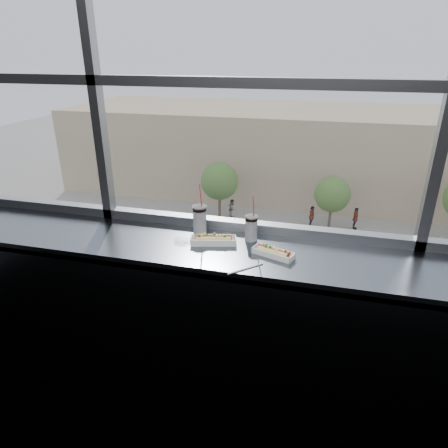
% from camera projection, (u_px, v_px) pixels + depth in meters
% --- Properties ---
extents(wall_back_lower, '(6.00, 0.00, 6.00)m').
position_uv_depth(wall_back_lower, '(249.00, 302.00, 2.79)').
color(wall_back_lower, black).
rests_on(wall_back_lower, ground).
extents(window_glass, '(6.00, 0.00, 6.00)m').
position_uv_depth(window_glass, '(258.00, 22.00, 2.11)').
color(window_glass, silver).
rests_on(window_glass, ground).
extents(window_mullions, '(6.00, 0.08, 2.40)m').
position_uv_depth(window_mullions, '(257.00, 22.00, 2.09)').
color(window_mullions, gray).
rests_on(window_mullions, ground).
extents(counter, '(6.00, 0.55, 0.06)m').
position_uv_depth(counter, '(242.00, 254.00, 2.34)').
color(counter, slate).
rests_on(counter, ground).
extents(counter_fascia, '(6.00, 0.04, 1.04)m').
position_uv_depth(counter_fascia, '(231.00, 353.00, 2.32)').
color(counter_fascia, slate).
rests_on(counter_fascia, ground).
extents(hotdog_tray_left, '(0.28, 0.15, 0.07)m').
position_uv_depth(hotdog_tray_left, '(213.00, 239.00, 2.38)').
color(hotdog_tray_left, white).
rests_on(hotdog_tray_left, counter).
extents(hotdog_tray_right, '(0.25, 0.15, 0.06)m').
position_uv_depth(hotdog_tray_right, '(273.00, 252.00, 2.24)').
color(hotdog_tray_right, white).
rests_on(hotdog_tray_right, counter).
extents(soda_cup_left, '(0.09, 0.09, 0.34)m').
position_uv_depth(soda_cup_left, '(200.00, 218.00, 2.51)').
color(soda_cup_left, white).
rests_on(soda_cup_left, counter).
extents(soda_cup_right, '(0.08, 0.08, 0.30)m').
position_uv_depth(soda_cup_right, '(251.00, 227.00, 2.41)').
color(soda_cup_right, white).
rests_on(soda_cup_right, counter).
extents(loose_straw, '(0.16, 0.16, 0.01)m').
position_uv_depth(loose_straw, '(246.00, 269.00, 2.11)').
color(loose_straw, white).
rests_on(loose_straw, counter).
extents(wrapper, '(0.10, 0.07, 0.02)m').
position_uv_depth(wrapper, '(182.00, 240.00, 2.40)').
color(wrapper, silver).
rests_on(wrapper, counter).
extents(plaza_ground, '(120.00, 120.00, 0.00)m').
position_uv_depth(plaza_ground, '(320.00, 175.00, 46.01)').
color(plaza_ground, gray).
rests_on(plaza_ground, ground).
extents(street_asphalt, '(80.00, 10.00, 0.06)m').
position_uv_depth(street_asphalt, '(306.00, 277.00, 25.14)').
color(street_asphalt, black).
rests_on(street_asphalt, plaza_ground).
extents(far_sidewalk, '(80.00, 6.00, 0.04)m').
position_uv_depth(far_sidewalk, '(313.00, 228.00, 32.24)').
color(far_sidewalk, gray).
rests_on(far_sidewalk, plaza_ground).
extents(far_building, '(50.00, 14.00, 8.00)m').
position_uv_depth(far_building, '(322.00, 151.00, 39.53)').
color(far_building, tan).
rests_on(far_building, plaza_ground).
extents(car_near_b, '(3.35, 7.06, 2.29)m').
position_uv_depth(car_near_b, '(187.00, 280.00, 22.61)').
color(car_near_b, black).
rests_on(car_near_b, street_asphalt).
extents(car_far_b, '(3.17, 6.11, 1.95)m').
position_uv_depth(car_far_b, '(349.00, 241.00, 27.69)').
color(car_far_b, maroon).
rests_on(car_far_b, street_asphalt).
extents(car_far_a, '(2.76, 5.94, 1.94)m').
position_uv_depth(car_far_a, '(196.00, 225.00, 30.26)').
color(car_far_a, black).
rests_on(car_far_a, street_asphalt).
extents(car_near_a, '(3.35, 6.92, 2.24)m').
position_uv_depth(car_near_a, '(79.00, 265.00, 24.21)').
color(car_near_a, gray).
rests_on(car_near_a, street_asphalt).
extents(pedestrian_c, '(0.74, 0.99, 2.22)m').
position_uv_depth(pedestrian_c, '(356.00, 217.00, 31.42)').
color(pedestrian_c, '#66605B').
rests_on(pedestrian_c, far_sidewalk).
extents(pedestrian_a, '(0.66, 0.88, 1.98)m').
position_uv_depth(pedestrian_a, '(232.00, 207.00, 33.69)').
color(pedestrian_a, '#66605B').
rests_on(pedestrian_a, far_sidewalk).
extents(pedestrian_b, '(0.74, 0.98, 2.21)m').
position_uv_depth(pedestrian_b, '(312.00, 215.00, 31.74)').
color(pedestrian_b, '#66605B').
rests_on(pedestrian_b, far_sidewalk).
extents(tree_left, '(3.12, 3.12, 4.87)m').
position_uv_depth(tree_left, '(219.00, 181.00, 32.72)').
color(tree_left, '#47382B').
rests_on(tree_left, far_sidewalk).
extents(tree_center, '(2.78, 2.78, 4.34)m').
position_uv_depth(tree_center, '(332.00, 195.00, 30.79)').
color(tree_center, '#47382B').
rests_on(tree_center, far_sidewalk).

